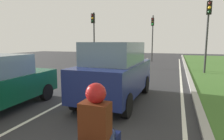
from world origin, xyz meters
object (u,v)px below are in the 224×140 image
at_px(car_suv_ahead, 116,71).
at_px(rider_person, 96,122).
at_px(traffic_light_far_median, 153,31).
at_px(traffic_light_overhead_left, 93,29).
at_px(traffic_light_near_right, 208,23).

height_order(car_suv_ahead, rider_person, car_suv_ahead).
distance_m(car_suv_ahead, traffic_light_far_median, 16.32).
bearing_deg(car_suv_ahead, rider_person, -73.88).
distance_m(traffic_light_overhead_left, traffic_light_far_median, 7.54).
xyz_separation_m(traffic_light_near_right, traffic_light_overhead_left, (-9.81, 2.19, -0.07)).
bearing_deg(rider_person, traffic_light_overhead_left, 115.01).
relative_size(rider_person, traffic_light_overhead_left, 0.23).
bearing_deg(traffic_light_near_right, car_suv_ahead, -116.67).
distance_m(car_suv_ahead, rider_person, 4.83).
relative_size(traffic_light_overhead_left, traffic_light_far_median, 0.95).
height_order(rider_person, traffic_light_overhead_left, traffic_light_overhead_left).
relative_size(car_suv_ahead, traffic_light_far_median, 0.84).
relative_size(rider_person, traffic_light_near_right, 0.22).
distance_m(traffic_light_near_right, traffic_light_overhead_left, 10.05).
distance_m(rider_person, traffic_light_far_median, 21.02).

